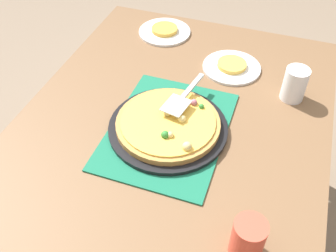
% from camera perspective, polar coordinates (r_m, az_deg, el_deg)
% --- Properties ---
extents(ground_plane, '(8.00, 8.00, 0.00)m').
position_cam_1_polar(ground_plane, '(1.85, 0.00, -17.17)').
color(ground_plane, '#84705B').
extents(dining_table, '(1.40, 1.00, 0.75)m').
position_cam_1_polar(dining_table, '(1.31, 0.00, -3.99)').
color(dining_table, brown).
rests_on(dining_table, ground_plane).
extents(placemat, '(0.48, 0.36, 0.01)m').
position_cam_1_polar(placemat, '(1.23, 0.00, -0.56)').
color(placemat, '#196B4C').
rests_on(placemat, dining_table).
extents(pizza_pan, '(0.38, 0.38, 0.01)m').
position_cam_1_polar(pizza_pan, '(1.22, 0.00, -0.23)').
color(pizza_pan, black).
rests_on(pizza_pan, placemat).
extents(pizza, '(0.33, 0.33, 0.05)m').
position_cam_1_polar(pizza, '(1.21, 0.06, 0.42)').
color(pizza, '#B78442').
rests_on(pizza, pizza_pan).
extents(plate_near_left, '(0.22, 0.22, 0.01)m').
position_cam_1_polar(plate_near_left, '(1.50, 9.39, 8.56)').
color(plate_near_left, white).
rests_on(plate_near_left, dining_table).
extents(plate_far_right, '(0.22, 0.22, 0.01)m').
position_cam_1_polar(plate_far_right, '(1.69, -0.50, 13.77)').
color(plate_far_right, white).
rests_on(plate_far_right, dining_table).
extents(served_slice_left, '(0.11, 0.11, 0.02)m').
position_cam_1_polar(served_slice_left, '(1.49, 9.45, 8.96)').
color(served_slice_left, '#EAB747').
rests_on(served_slice_left, plate_near_left).
extents(served_slice_right, '(0.11, 0.11, 0.02)m').
position_cam_1_polar(served_slice_right, '(1.69, -0.50, 14.15)').
color(served_slice_right, gold).
rests_on(served_slice_right, plate_far_right).
extents(cup_near, '(0.08, 0.08, 0.12)m').
position_cam_1_polar(cup_near, '(0.95, 11.71, -16.10)').
color(cup_near, '#E04C38').
rests_on(cup_near, dining_table).
extents(cup_far, '(0.08, 0.08, 0.12)m').
position_cam_1_polar(cup_far, '(1.38, 18.26, 5.90)').
color(cup_far, white).
rests_on(cup_far, dining_table).
extents(pizza_server, '(0.23, 0.09, 0.01)m').
position_cam_1_polar(pizza_server, '(1.25, 2.25, 4.34)').
color(pizza_server, silver).
rests_on(pizza_server, pizza).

